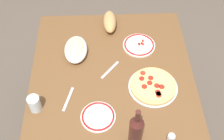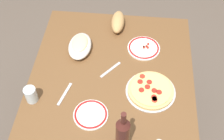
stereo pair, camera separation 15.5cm
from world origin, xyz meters
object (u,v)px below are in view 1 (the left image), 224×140
object	(u,v)px
spice_shaker	(170,140)
pepperoni_pizza	(153,86)
water_glass	(35,104)
baked_pasta_dish	(76,49)
bread_loaf	(110,22)
dining_table	(112,85)
side_plate_near	(98,116)
wine_bottle	(136,132)
side_plate_far	(139,45)

from	to	relation	value
spice_shaker	pepperoni_pizza	bearing A→B (deg)	-173.59
water_glass	spice_shaker	xyz separation A→B (m)	(0.24, 0.73, -0.01)
baked_pasta_dish	bread_loaf	bearing A→B (deg)	137.57
dining_table	bread_loaf	world-z (taller)	bread_loaf
dining_table	side_plate_near	world-z (taller)	side_plate_near
wine_bottle	spice_shaker	distance (m)	0.21
wine_bottle	spice_shaker	size ratio (longest dim) A/B	3.72
bread_loaf	spice_shaker	bearing A→B (deg)	17.22
pepperoni_pizza	water_glass	xyz separation A→B (m)	(0.12, -0.69, 0.04)
water_glass	bread_loaf	size ratio (longest dim) A/B	0.46
pepperoni_pizza	spice_shaker	size ratio (longest dim) A/B	3.44
pepperoni_pizza	bread_loaf	distance (m)	0.60
pepperoni_pizza	wine_bottle	bearing A→B (deg)	-21.86
dining_table	wine_bottle	size ratio (longest dim) A/B	3.44
wine_bottle	baked_pasta_dish	bearing A→B (deg)	-153.43
side_plate_near	spice_shaker	distance (m)	0.41
bread_loaf	spice_shaker	world-z (taller)	spice_shaker
baked_pasta_dish	water_glass	xyz separation A→B (m)	(0.42, -0.21, 0.01)
bread_loaf	water_glass	bearing A→B (deg)	-33.42
side_plate_far	pepperoni_pizza	bearing A→B (deg)	8.38
dining_table	water_glass	xyz separation A→B (m)	(0.24, -0.44, 0.18)
pepperoni_pizza	water_glass	size ratio (longest dim) A/B	2.98
water_glass	side_plate_near	xyz separation A→B (m)	(0.07, 0.35, -0.04)
dining_table	water_glass	world-z (taller)	water_glass
pepperoni_pizza	wine_bottle	distance (m)	0.41
side_plate_far	wine_bottle	bearing A→B (deg)	-7.51
bread_loaf	side_plate_far	bearing A→B (deg)	43.30
water_glass	side_plate_near	bearing A→B (deg)	78.54
dining_table	baked_pasta_dish	xyz separation A→B (m)	(-0.18, -0.23, 0.17)
bread_loaf	pepperoni_pizza	bearing A→B (deg)	23.79
baked_pasta_dish	water_glass	size ratio (longest dim) A/B	2.39
baked_pasta_dish	side_plate_far	bearing A→B (deg)	96.62
side_plate_near	spice_shaker	world-z (taller)	spice_shaker
baked_pasta_dish	dining_table	bearing A→B (deg)	52.24
wine_bottle	bread_loaf	xyz separation A→B (m)	(-0.91, -0.10, -0.09)
dining_table	pepperoni_pizza	distance (m)	0.31
baked_pasta_dish	side_plate_far	xyz separation A→B (m)	(-0.05, 0.42, -0.03)
water_glass	baked_pasta_dish	bearing A→B (deg)	153.09
side_plate_near	spice_shaker	size ratio (longest dim) A/B	2.27
pepperoni_pizza	wine_bottle	size ratio (longest dim) A/B	0.92
side_plate_far	water_glass	bearing A→B (deg)	-53.55
baked_pasta_dish	water_glass	distance (m)	0.47
dining_table	water_glass	distance (m)	0.54
pepperoni_pizza	side_plate_near	world-z (taller)	pepperoni_pizza
spice_shaker	side_plate_far	bearing A→B (deg)	-172.63
dining_table	baked_pasta_dish	world-z (taller)	baked_pasta_dish
pepperoni_pizza	side_plate_far	size ratio (longest dim) A/B	1.37
dining_table	bread_loaf	size ratio (longest dim) A/B	5.08
wine_bottle	side_plate_near	bearing A→B (deg)	-131.36
dining_table	pepperoni_pizza	size ratio (longest dim) A/B	3.73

